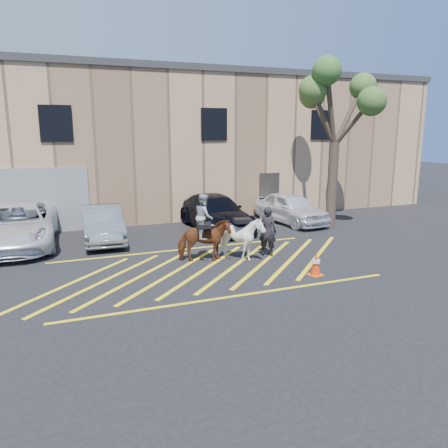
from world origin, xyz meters
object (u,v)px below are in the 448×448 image
object	(u,v)px
car_blue_suv	(215,212)
mounted_bay	(204,235)
car_silver_sedan	(103,224)
handler	(267,231)
car_white_pickup	(18,225)
saddled_white	(242,238)
car_white_suv	(291,208)
traffic_cone	(316,264)
tree	(337,98)

from	to	relation	value
car_blue_suv	mounted_bay	xyz separation A→B (m)	(-2.10, -4.58, 0.18)
car_silver_sedan	handler	xyz separation A→B (m)	(5.13, -4.25, 0.18)
car_white_pickup	saddled_white	distance (m)	8.60
car_blue_suv	saddled_white	size ratio (longest dim) A/B	3.26
handler	car_white_pickup	bearing A→B (deg)	13.42
car_white_suv	handler	size ratio (longest dim) A/B	2.44
car_blue_suv	traffic_cone	size ratio (longest dim) A/B	7.03
car_blue_suv	handler	bearing A→B (deg)	-90.22
mounted_bay	car_white_pickup	bearing A→B (deg)	142.84
car_white_suv	car_blue_suv	bearing A→B (deg)	170.58
handler	car_blue_suv	bearing A→B (deg)	-45.04
mounted_bay	saddled_white	xyz separation A→B (m)	(1.26, -0.29, -0.15)
car_white_suv	traffic_cone	world-z (taller)	car_white_suv
car_white_suv	mounted_bay	xyz separation A→B (m)	(-5.85, -4.44, 0.20)
car_silver_sedan	mounted_bay	distance (m)	5.02
car_silver_sedan	handler	size ratio (longest dim) A/B	2.42
traffic_cone	car_silver_sedan	bearing A→B (deg)	129.41
car_blue_suv	tree	bearing A→B (deg)	-18.73
car_white_suv	saddled_white	world-z (taller)	saddled_white
car_silver_sedan	traffic_cone	world-z (taller)	car_silver_sedan
car_white_suv	car_white_pickup	bearing A→B (deg)	172.52
car_blue_suv	handler	distance (m)	4.69
car_silver_sedan	tree	xyz separation A→B (m)	(10.00, -1.04, 4.99)
car_blue_suv	saddled_white	bearing A→B (deg)	-102.43
car_silver_sedan	saddled_white	bearing A→B (deg)	-44.77
car_white_suv	traffic_cone	bearing A→B (deg)	-121.58
car_silver_sedan	mounted_bay	world-z (taller)	mounted_bay
car_blue_suv	traffic_cone	world-z (taller)	car_blue_suv
car_white_pickup	traffic_cone	size ratio (longest dim) A/B	8.00
car_white_suv	tree	distance (m)	5.31
car_blue_suv	car_white_suv	bearing A→B (deg)	-4.70
car_white_pickup	car_silver_sedan	bearing A→B (deg)	-3.38
saddled_white	traffic_cone	distance (m)	2.73
car_white_pickup	saddled_white	size ratio (longest dim) A/B	3.71
car_blue_suv	tree	size ratio (longest dim) A/B	0.70
car_white_pickup	car_white_suv	bearing A→B (deg)	2.55
car_blue_suv	traffic_cone	bearing A→B (deg)	-87.90
mounted_bay	saddled_white	world-z (taller)	mounted_bay
traffic_cone	tree	distance (m)	8.99
car_white_pickup	tree	world-z (taller)	tree
car_silver_sedan	tree	size ratio (longest dim) A/B	0.58
saddled_white	tree	xyz separation A→B (m)	(5.91, 3.39, 4.92)
car_white_pickup	traffic_cone	distance (m)	11.12
car_white_suv	traffic_cone	xyz separation A→B (m)	(-3.16, -7.01, -0.36)
car_white_suv	mounted_bay	size ratio (longest dim) A/B	1.86
handler	traffic_cone	xyz separation A→B (m)	(0.39, -2.46, -0.51)
tree	traffic_cone	bearing A→B (deg)	-128.30
car_silver_sedan	traffic_cone	distance (m)	8.70
car_silver_sedan	car_white_suv	world-z (taller)	car_white_suv
car_white_suv	handler	distance (m)	5.77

